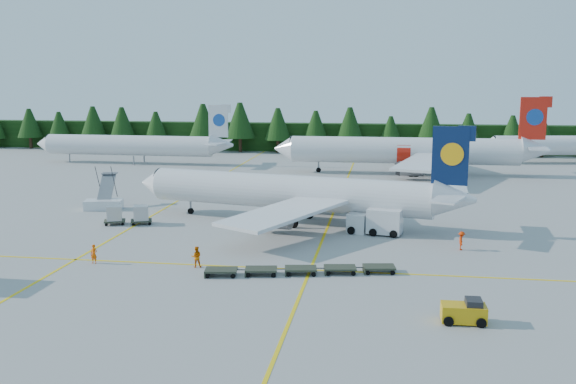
# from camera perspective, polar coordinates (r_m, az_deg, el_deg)

# --- Properties ---
(ground) EXTENTS (320.00, 320.00, 0.00)m
(ground) POSITION_cam_1_polar(r_m,az_deg,el_deg) (58.29, -3.21, -4.99)
(ground) COLOR #9D9D98
(ground) RESTS_ON ground
(taxi_stripe_a) EXTENTS (0.25, 120.00, 0.01)m
(taxi_stripe_a) POSITION_cam_1_polar(r_m,az_deg,el_deg) (80.79, -10.04, -0.95)
(taxi_stripe_a) COLOR yellow
(taxi_stripe_a) RESTS_ON ground
(taxi_stripe_b) EXTENTS (0.25, 120.00, 0.01)m
(taxi_stripe_b) POSITION_cam_1_polar(r_m,az_deg,el_deg) (76.81, 4.25, -1.38)
(taxi_stripe_b) COLOR yellow
(taxi_stripe_b) RESTS_ON ground
(taxi_stripe_cross) EXTENTS (80.00, 0.25, 0.01)m
(taxi_stripe_cross) POSITION_cam_1_polar(r_m,az_deg,el_deg) (52.65, -4.55, -6.63)
(taxi_stripe_cross) COLOR yellow
(taxi_stripe_cross) RESTS_ON ground
(treeline_hedge) EXTENTS (220.00, 4.00, 6.00)m
(treeline_hedge) POSITION_cam_1_polar(r_m,az_deg,el_deg) (138.15, 3.78, 4.86)
(treeline_hedge) COLOR black
(treeline_hedge) RESTS_ON ground
(airliner_navy) EXTENTS (36.15, 29.43, 10.65)m
(airliner_navy) POSITION_cam_1_polar(r_m,az_deg,el_deg) (68.45, -0.56, -0.01)
(airliner_navy) COLOR silver
(airliner_navy) RESTS_ON ground
(airliner_red) EXTENTS (42.90, 35.34, 12.48)m
(airliner_red) POSITION_cam_1_polar(r_m,az_deg,el_deg) (105.49, 9.84, 3.62)
(airliner_red) COLOR silver
(airliner_red) RESTS_ON ground
(airliner_far_left) EXTENTS (37.03, 4.48, 10.77)m
(airliner_far_left) POSITION_cam_1_polar(r_m,az_deg,el_deg) (121.59, -14.41, 4.08)
(airliner_far_left) COLOR silver
(airliner_far_left) RESTS_ON ground
(airliner_far_right) EXTENTS (36.12, 8.53, 10.55)m
(airliner_far_right) POSITION_cam_1_polar(r_m,az_deg,el_deg) (129.23, 23.95, 3.83)
(airliner_far_right) COLOR silver
(airliner_far_right) RESTS_ON ground
(airstairs) EXTENTS (4.65, 6.31, 3.85)m
(airstairs) POSITION_cam_1_polar(r_m,az_deg,el_deg) (78.77, -16.03, -0.84)
(airstairs) COLOR silver
(airstairs) RESTS_ON ground
(service_truck) EXTENTS (5.59, 2.98, 2.56)m
(service_truck) POSITION_cam_1_polar(r_m,az_deg,el_deg) (63.75, 7.73, -2.61)
(service_truck) COLOR white
(service_truck) RESTS_ON ground
(baggage_tug) EXTENTS (2.75, 1.50, 1.47)m
(baggage_tug) POSITION_cam_1_polar(r_m,az_deg,el_deg) (42.09, 15.44, -10.22)
(baggage_tug) COLOR #D0980B
(baggage_tug) RESTS_ON ground
(dolly_train) EXTENTS (14.79, 4.61, 0.14)m
(dolly_train) POSITION_cam_1_polar(r_m,az_deg,el_deg) (50.43, 1.14, -6.80)
(dolly_train) COLOR #303425
(dolly_train) RESTS_ON ground
(uld_pair) EXTENTS (5.34, 2.86, 1.66)m
(uld_pair) POSITION_cam_1_polar(r_m,az_deg,el_deg) (69.53, -14.06, -1.90)
(uld_pair) COLOR #303425
(uld_pair) RESTS_ON ground
(crew_a) EXTENTS (0.61, 0.43, 1.59)m
(crew_a) POSITION_cam_1_polar(r_m,az_deg,el_deg) (55.59, -16.88, -5.30)
(crew_a) COLOR #ED5305
(crew_a) RESTS_ON ground
(crew_b) EXTENTS (0.98, 0.85, 1.72)m
(crew_b) POSITION_cam_1_polar(r_m,az_deg,el_deg) (52.67, -8.15, -5.72)
(crew_b) COLOR #E26504
(crew_b) RESTS_ON ground
(crew_c) EXTENTS (0.55, 0.75, 1.69)m
(crew_c) POSITION_cam_1_polar(r_m,az_deg,el_deg) (59.39, 15.17, -4.21)
(crew_c) COLOR red
(crew_c) RESTS_ON ground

